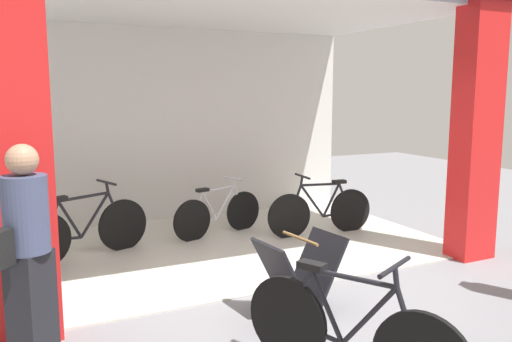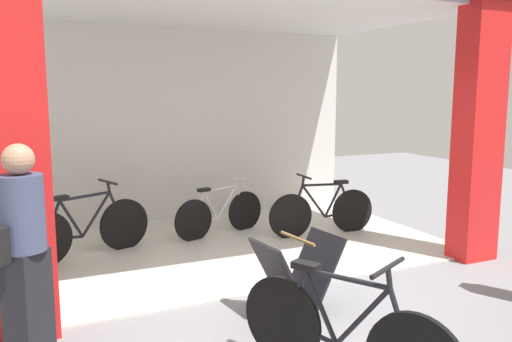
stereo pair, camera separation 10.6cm
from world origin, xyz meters
TOP-DOWN VIEW (x-y plane):
  - ground_plane at (0.00, 0.00)m, footprint 19.34×19.34m
  - shop_facade at (0.00, 1.86)m, footprint 5.87×3.92m
  - bicycle_inside_0 at (0.05, 2.29)m, footprint 1.48×0.50m
  - bicycle_inside_1 at (-1.85, 2.00)m, footprint 1.67×0.63m
  - bicycle_inside_2 at (1.42, 1.68)m, footprint 1.65×0.45m
  - bicycle_parked_0 at (-0.55, -1.76)m, footprint 0.83×1.57m
  - sandwich_board_sign at (-0.22, -0.51)m, footprint 0.84×0.61m
  - pedestrian_1 at (-2.56, -0.58)m, footprint 0.52×0.53m

SIDE VIEW (x-z plane):
  - ground_plane at x=0.00m, z-range 0.00..0.00m
  - bicycle_inside_0 at x=0.05m, z-range -0.08..0.75m
  - bicycle_inside_2 at x=1.42m, z-range -0.09..0.82m
  - sandwich_board_sign at x=-0.22m, z-range 0.00..0.73m
  - bicycle_parked_0 at x=-0.55m, z-range -0.10..0.86m
  - bicycle_inside_1 at x=-1.85m, z-range -0.10..0.86m
  - pedestrian_1 at x=-2.56m, z-range 0.03..1.75m
  - shop_facade at x=0.00m, z-range 0.15..3.92m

